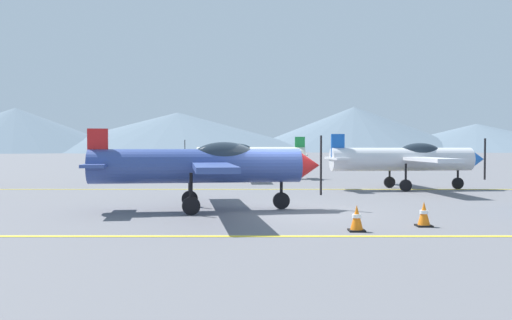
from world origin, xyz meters
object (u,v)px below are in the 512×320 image
Objects in this scene: airplane_mid at (406,158)px; traffic_cone_front at (355,218)px; traffic_cone_side at (422,214)px; airplane_near at (204,165)px; airplane_far at (245,155)px.

airplane_mid is 12.03m from traffic_cone_front.
traffic_cone_side is (1.71, 0.71, 0.00)m from traffic_cone_front.
airplane_near is 13.53× the size of traffic_cone_front.
airplane_near is 1.00× the size of airplane_far.
traffic_cone_front is at bearing -81.48° from airplane_far.
traffic_cone_side is at bearing 22.41° from traffic_cone_front.
traffic_cone_front is at bearing -157.59° from traffic_cone_side.
traffic_cone_front is (3.71, -3.82, -1.05)m from airplane_near.
traffic_cone_front is at bearing -110.92° from airplane_mid.
airplane_near is 6.34m from traffic_cone_side.
traffic_cone_front is 1.00× the size of traffic_cone_side.
traffic_cone_front is at bearing -45.81° from airplane_near.
airplane_far is 13.48× the size of traffic_cone_front.
airplane_near is at bearing -137.28° from airplane_mid.
airplane_near is at bearing 134.19° from traffic_cone_front.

